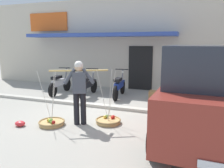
# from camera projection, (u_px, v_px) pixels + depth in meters

# --- Properties ---
(ground_plane) EXTENTS (90.00, 90.00, 0.00)m
(ground_plane) POSITION_uv_depth(u_px,v_px,m) (92.00, 113.00, 6.83)
(ground_plane) COLOR #9E998C
(sidewalk_curb) EXTENTS (20.00, 0.24, 0.10)m
(sidewalk_curb) POSITION_uv_depth(u_px,v_px,m) (100.00, 106.00, 7.47)
(sidewalk_curb) COLOR #BAB4A5
(sidewalk_curb) RESTS_ON ground
(fruit_vendor) EXTENTS (1.38, 0.68, 1.70)m
(fruit_vendor) POSITION_uv_depth(u_px,v_px,m) (79.00, 89.00, 5.76)
(fruit_vendor) COLOR black
(fruit_vendor) RESTS_ON ground
(fruit_basket_left_side) EXTENTS (0.69, 0.69, 1.45)m
(fruit_basket_left_side) POSITION_uv_depth(u_px,v_px,m) (52.00, 122.00, 5.85)
(fruit_basket_left_side) COLOR tan
(fruit_basket_left_side) RESTS_ON ground
(fruit_basket_right_side) EXTENTS (0.69, 0.69, 1.45)m
(fruit_basket_right_side) POSITION_uv_depth(u_px,v_px,m) (108.00, 120.00, 6.00)
(fruit_basket_right_side) COLOR tan
(fruit_basket_right_side) RESTS_ON ground
(motorcycle_nearest_shop) EXTENTS (0.54, 1.82, 1.09)m
(motorcycle_nearest_shop) POSITION_uv_depth(u_px,v_px,m) (60.00, 83.00, 9.35)
(motorcycle_nearest_shop) COLOR black
(motorcycle_nearest_shop) RESTS_ON ground
(motorcycle_second_in_row) EXTENTS (0.54, 1.82, 1.09)m
(motorcycle_second_in_row) POSITION_uv_depth(u_px,v_px,m) (88.00, 85.00, 8.98)
(motorcycle_second_in_row) COLOR black
(motorcycle_second_in_row) RESTS_ON ground
(motorcycle_third_in_row) EXTENTS (0.54, 1.82, 1.09)m
(motorcycle_third_in_row) POSITION_uv_depth(u_px,v_px,m) (119.00, 86.00, 8.78)
(motorcycle_third_in_row) COLOR black
(motorcycle_third_in_row) RESTS_ON ground
(parked_truck) EXTENTS (2.28, 4.77, 2.10)m
(parked_truck) POSITION_uv_depth(u_px,v_px,m) (212.00, 94.00, 4.93)
(parked_truck) COLOR maroon
(parked_truck) RESTS_ON ground
(storefront_building) EXTENTS (13.00, 6.00, 4.20)m
(storefront_building) POSITION_uv_depth(u_px,v_px,m) (118.00, 44.00, 12.92)
(storefront_building) COLOR beige
(storefront_building) RESTS_ON ground
(plastic_litter_bag) EXTENTS (0.28, 0.22, 0.14)m
(plastic_litter_bag) POSITION_uv_depth(u_px,v_px,m) (20.00, 124.00, 5.78)
(plastic_litter_bag) COLOR red
(plastic_litter_bag) RESTS_ON ground
(wooden_crate) EXTENTS (0.44, 0.36, 0.32)m
(wooden_crate) POSITION_uv_depth(u_px,v_px,m) (155.00, 95.00, 8.54)
(wooden_crate) COLOR olive
(wooden_crate) RESTS_ON ground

